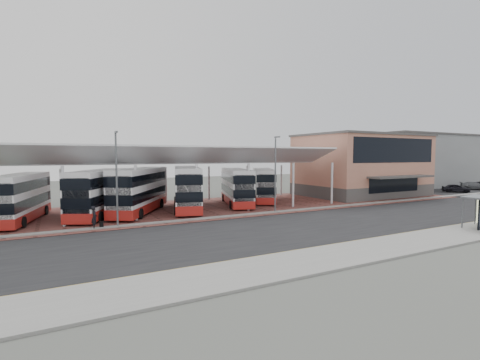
% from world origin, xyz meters
% --- Properties ---
extents(ground, '(140.00, 140.00, 0.00)m').
position_xyz_m(ground, '(0.00, 0.00, 0.00)').
color(ground, '#4B4D47').
extents(road, '(120.00, 14.00, 0.02)m').
position_xyz_m(road, '(0.00, -1.00, 0.01)').
color(road, black).
rests_on(road, ground).
extents(forecourt, '(72.00, 16.00, 0.06)m').
position_xyz_m(forecourt, '(2.00, 13.00, 0.03)').
color(forecourt, brown).
rests_on(forecourt, ground).
extents(sidewalk, '(120.00, 4.00, 0.14)m').
position_xyz_m(sidewalk, '(0.00, -9.00, 0.07)').
color(sidewalk, gray).
rests_on(sidewalk, ground).
extents(north_kerb, '(120.00, 0.80, 0.14)m').
position_xyz_m(north_kerb, '(0.00, 6.20, 0.07)').
color(north_kerb, gray).
rests_on(north_kerb, ground).
extents(carpark_surface, '(22.00, 10.00, 0.08)m').
position_xyz_m(carpark_surface, '(44.00, 10.00, 0.04)').
color(carpark_surface, black).
rests_on(carpark_surface, ground).
extents(yellow_line_near, '(120.00, 0.12, 0.01)m').
position_xyz_m(yellow_line_near, '(0.00, -7.00, 0.03)').
color(yellow_line_near, '#BA9021').
rests_on(yellow_line_near, road).
extents(yellow_line_far, '(120.00, 0.12, 0.01)m').
position_xyz_m(yellow_line_far, '(0.00, -6.70, 0.03)').
color(yellow_line_far, '#BA9021').
rests_on(yellow_line_far, road).
extents(canopy, '(37.00, 11.63, 7.07)m').
position_xyz_m(canopy, '(-6.00, 13.94, 5.80)').
color(canopy, silver).
rests_on(canopy, ground).
extents(terminal, '(18.40, 14.40, 9.25)m').
position_xyz_m(terminal, '(23.00, 13.92, 4.66)').
color(terminal, '#4C4947').
rests_on(terminal, ground).
extents(warehouse, '(30.50, 20.50, 10.25)m').
position_xyz_m(warehouse, '(48.00, 24.00, 5.15)').
color(warehouse, gray).
rests_on(warehouse, ground).
extents(lamp_west, '(0.16, 0.90, 8.07)m').
position_xyz_m(lamp_west, '(-14.00, 6.27, 4.36)').
color(lamp_west, slate).
rests_on(lamp_west, ground).
extents(lamp_east, '(0.16, 0.90, 8.07)m').
position_xyz_m(lamp_east, '(2.00, 6.27, 4.36)').
color(lamp_east, slate).
rests_on(lamp_east, ground).
extents(bus_0, '(4.74, 10.73, 4.31)m').
position_xyz_m(bus_0, '(-21.41, 12.93, 2.20)').
color(bus_0, white).
rests_on(bus_0, forecourt).
extents(bus_1, '(7.17, 11.07, 4.57)m').
position_xyz_m(bus_1, '(-14.68, 12.70, 2.33)').
color(bus_1, white).
rests_on(bus_1, forecourt).
extents(bus_2, '(8.03, 11.08, 4.67)m').
position_xyz_m(bus_2, '(-10.81, 12.62, 2.38)').
color(bus_2, white).
rests_on(bus_2, forecourt).
extents(bus_3, '(5.94, 11.71, 4.72)m').
position_xyz_m(bus_3, '(-5.60, 12.56, 2.40)').
color(bus_3, white).
rests_on(bus_3, forecourt).
extents(bus_4, '(5.60, 10.80, 4.36)m').
position_xyz_m(bus_4, '(1.01, 13.28, 2.22)').
color(bus_4, white).
rests_on(bus_4, forecourt).
extents(bus_5, '(6.87, 10.21, 4.24)m').
position_xyz_m(bus_5, '(5.76, 14.72, 2.17)').
color(bus_5, white).
rests_on(bus_5, forecourt).
extents(pedestrian, '(0.47, 0.69, 1.86)m').
position_xyz_m(pedestrian, '(-15.84, 6.18, 0.99)').
color(pedestrian, black).
rests_on(pedestrian, forecourt).
extents(suitcase, '(0.32, 0.23, 0.55)m').
position_xyz_m(suitcase, '(-15.29, 6.37, 0.34)').
color(suitcase, black).
rests_on(suitcase, forecourt).
extents(carpark_car_a, '(3.94, 4.01, 1.37)m').
position_xyz_m(carpark_car_a, '(39.17, 8.90, 0.76)').
color(carpark_car_a, black).
rests_on(carpark_car_a, carpark_surface).
extents(carpark_car_b, '(4.27, 4.79, 1.33)m').
position_xyz_m(carpark_car_b, '(46.75, 9.94, 0.75)').
color(carpark_car_b, '#4F5356').
rests_on(carpark_car_b, carpark_surface).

